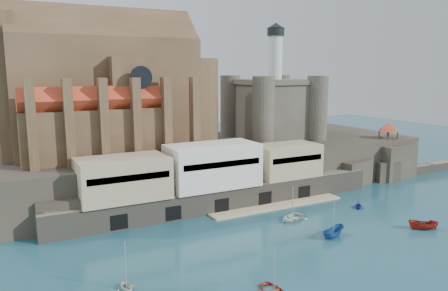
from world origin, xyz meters
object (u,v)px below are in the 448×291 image
church (115,95)px  pavilion (389,128)px  boat_2 (333,237)px  castle_keep (272,106)px

church → pavilion: (66.13, -15.85, -9.40)m
church → pavilion: church is taller
pavilion → boat_2: (-41.31, -25.94, -12.73)m
pavilion → castle_keep: bearing=149.8°
church → boat_2: size_ratio=8.88×
church → boat_2: 53.41m
castle_keep → pavilion: size_ratio=4.58×
boat_2 → church: bearing=15.0°
church → boat_2: (24.82, -41.80, -22.13)m
church → castle_keep: bearing=-1.1°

